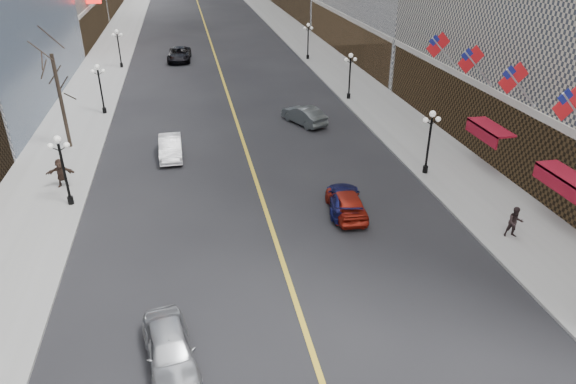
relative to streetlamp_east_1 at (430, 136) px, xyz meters
name	(u,v)px	position (x,y,z in m)	size (l,w,h in m)	color
sidewalk_east	(317,52)	(2.20, 40.00, -2.83)	(6.00, 230.00, 0.15)	gray
sidewalk_west	(107,61)	(-25.80, 40.00, -2.83)	(6.00, 230.00, 0.15)	gray
lane_line	(211,43)	(-11.80, 50.00, -2.89)	(0.25, 200.00, 0.02)	gold
streetlamp_east_1	(430,136)	(0.00, 0.00, 0.00)	(1.26, 0.44, 4.52)	black
streetlamp_east_2	(350,71)	(0.00, 18.00, 0.00)	(1.26, 0.44, 4.52)	black
streetlamp_east_3	(308,37)	(0.00, 36.00, 0.00)	(1.26, 0.44, 4.52)	black
streetlamp_west_1	(62,163)	(-23.60, 0.00, 0.00)	(1.26, 0.44, 4.52)	black
streetlamp_west_2	(100,84)	(-23.60, 18.00, 0.00)	(1.26, 0.44, 4.52)	black
streetlamp_west_3	(118,44)	(-23.60, 36.00, 0.00)	(1.26, 0.44, 4.52)	black
flag_2	(572,106)	(3.51, -8.00, 4.39)	(2.87, 0.12, 2.87)	#B2B2B7
flag_3	(515,81)	(3.51, -3.00, 4.39)	(2.87, 0.12, 2.87)	#B2B2B7
flag_4	(473,62)	(3.51, 2.00, 4.39)	(2.87, 0.12, 2.87)	#B2B2B7
flag_5	(440,47)	(3.51, 7.00, 4.39)	(2.87, 0.12, 2.87)	#B2B2B7
awning_b	(565,178)	(4.30, -8.00, 0.18)	(1.40, 4.00, 0.93)	maroon
awning_c	(488,129)	(4.30, 0.00, 0.18)	(1.40, 4.00, 0.93)	maroon
tree_west_far	(55,69)	(-25.30, 10.00, 3.34)	(3.60, 3.60, 7.92)	#2D231C
car_nb_near	(170,349)	(-17.43, -14.52, -2.12)	(1.85, 4.61, 1.57)	#9EA1A5
car_nb_mid	(170,147)	(-17.51, 6.69, -2.13)	(1.64, 4.70, 1.55)	white
car_nb_far	(179,54)	(-16.53, 38.66, -2.05)	(2.84, 6.16, 1.71)	black
car_sb_near	(344,199)	(-7.04, -3.73, -2.21)	(1.94, 4.78, 1.39)	#151750
car_sb_mid	(346,202)	(-7.10, -4.30, -2.12)	(1.85, 4.60, 1.57)	maroon
car_sb_far	(304,115)	(-6.00, 11.94, -2.11)	(1.68, 4.80, 1.58)	#494F50
ped_east_walk	(515,222)	(1.15, -8.80, -1.84)	(0.89, 0.49, 1.83)	black
ped_west_far	(61,173)	(-24.51, 2.68, -1.77)	(1.81, 0.52, 1.96)	#30211A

